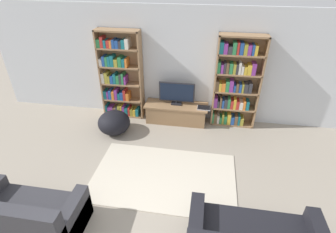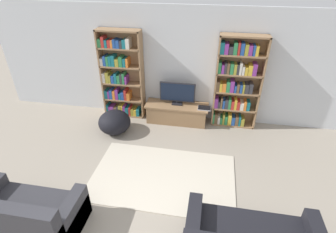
% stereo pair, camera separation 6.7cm
% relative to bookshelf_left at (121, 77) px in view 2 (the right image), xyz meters
% --- Properties ---
extents(wall_back, '(8.80, 0.06, 2.60)m').
position_rel_bookshelf_left_xyz_m(wall_back, '(1.31, 0.18, 0.30)').
color(wall_back, silver).
rests_on(wall_back, ground_plane).
extents(bookshelf_left, '(0.99, 0.30, 2.10)m').
position_rel_bookshelf_left_xyz_m(bookshelf_left, '(0.00, 0.00, 0.00)').
color(bookshelf_left, '#93704C').
rests_on(bookshelf_left, ground_plane).
extents(bookshelf_right, '(0.99, 0.30, 2.10)m').
position_rel_bookshelf_left_xyz_m(bookshelf_right, '(2.65, -0.00, 0.02)').
color(bookshelf_right, '#93704C').
rests_on(bookshelf_right, ground_plane).
extents(tv_stand, '(1.47, 0.50, 0.45)m').
position_rel_bookshelf_left_xyz_m(tv_stand, '(1.37, -0.13, -0.77)').
color(tv_stand, '#8E6B47').
rests_on(tv_stand, ground_plane).
extents(television, '(0.82, 0.16, 0.54)m').
position_rel_bookshelf_left_xyz_m(television, '(1.37, -0.10, -0.26)').
color(television, black).
rests_on(television, tv_stand).
extents(laptop, '(0.30, 0.22, 0.03)m').
position_rel_bookshelf_left_xyz_m(laptop, '(2.01, -0.20, -0.54)').
color(laptop, '#B7B7BC').
rests_on(laptop, tv_stand).
extents(area_rug, '(2.55, 1.59, 0.02)m').
position_rel_bookshelf_left_xyz_m(area_rug, '(1.41, -2.05, -0.99)').
color(area_rug, beige).
rests_on(area_rug, ground_plane).
extents(couch_left_sectional, '(1.51, 0.85, 0.84)m').
position_rel_bookshelf_left_xyz_m(couch_left_sectional, '(-0.29, -3.44, -0.72)').
color(couch_left_sectional, '#2D2D33').
rests_on(couch_left_sectional, ground_plane).
extents(beanbag_ottoman, '(0.71, 0.71, 0.51)m').
position_rel_bookshelf_left_xyz_m(beanbag_ottoman, '(0.07, -0.82, -0.74)').
color(beanbag_ottoman, black).
rests_on(beanbag_ottoman, ground_plane).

